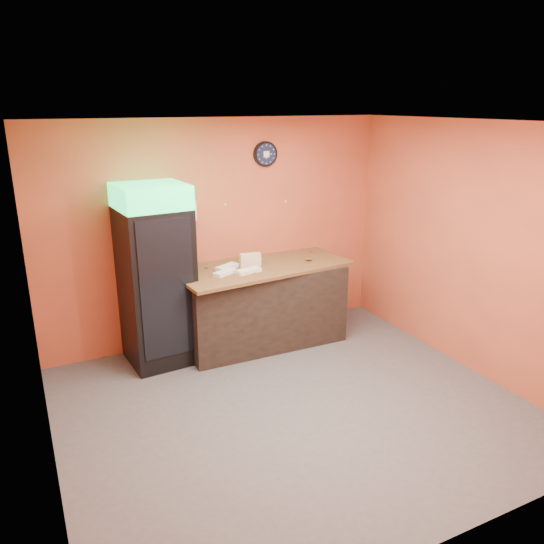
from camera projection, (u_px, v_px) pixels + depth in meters
floor at (293, 407)px, 5.40m from camera, size 4.50×4.50×0.00m
back_wall at (219, 232)px, 6.68m from camera, size 4.50×0.02×2.80m
left_wall at (35, 318)px, 4.03m from camera, size 0.02×4.00×2.80m
right_wall at (471, 249)px, 5.92m from camera, size 0.02×4.00×2.80m
ceiling at (297, 123)px, 4.54m from camera, size 4.50×4.00×0.02m
beverage_cooler at (157, 279)px, 6.07m from camera, size 0.79×0.81×2.12m
prep_counter at (262, 305)px, 6.74m from camera, size 2.01×0.92×1.00m
wall_clock at (265, 154)px, 6.64m from camera, size 0.31×0.06×0.31m
wall_phone at (191, 211)px, 6.38m from camera, size 0.13×0.11×0.24m
butcher_paper at (262, 267)px, 6.58m from camera, size 2.26×1.18×0.04m
sub_roll_stack at (250, 260)px, 6.51m from camera, size 0.27×0.13×0.16m
wrapped_sandwich_left at (225, 273)px, 6.22m from camera, size 0.31×0.24×0.04m
wrapped_sandwich_mid at (248, 271)px, 6.28m from camera, size 0.33×0.18×0.04m
wrapped_sandwich_right at (227, 267)px, 6.43m from camera, size 0.33×0.25×0.04m
kitchen_tool at (261, 261)px, 6.65m from camera, size 0.06×0.06×0.06m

